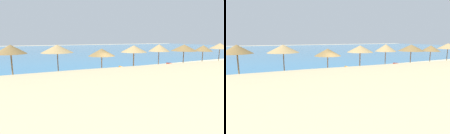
# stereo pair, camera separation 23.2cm
# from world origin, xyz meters

# --- Properties ---
(ground_plane) EXTENTS (160.00, 160.00, 0.00)m
(ground_plane) POSITION_xyz_m (0.00, 0.00, 0.00)
(ground_plane) COLOR beige
(sea_water) EXTENTS (160.00, 68.11, 0.01)m
(sea_water) POSITION_xyz_m (0.00, 40.63, 0.00)
(sea_water) COLOR teal
(sea_water) RESTS_ON ground_plane
(dune_ridge) EXTENTS (55.54, 11.79, 2.42)m
(dune_ridge) POSITION_xyz_m (-0.79, -7.07, 1.21)
(dune_ridge) COLOR #C9B586
(dune_ridge) RESTS_ON ground_plane
(beach_umbrella_2) EXTENTS (2.01, 2.01, 2.95)m
(beach_umbrella_2) POSITION_xyz_m (-7.09, 2.08, 2.63)
(beach_umbrella_2) COLOR brown
(beach_umbrella_2) RESTS_ON ground_plane
(beach_umbrella_3) EXTENTS (2.34, 2.34, 2.89)m
(beach_umbrella_3) POSITION_xyz_m (-4.13, 2.24, 2.59)
(beach_umbrella_3) COLOR brown
(beach_umbrella_3) RESTS_ON ground_plane
(beach_umbrella_4) EXTENTS (2.17, 2.17, 2.54)m
(beach_umbrella_4) POSITION_xyz_m (-0.74, 1.90, 2.24)
(beach_umbrella_4) COLOR brown
(beach_umbrella_4) RESTS_ON ground_plane
(beach_umbrella_5) EXTENTS (2.32, 2.32, 2.74)m
(beach_umbrella_5) POSITION_xyz_m (2.39, 1.97, 2.43)
(beach_umbrella_5) COLOR brown
(beach_umbrella_5) RESTS_ON ground_plane
(beach_umbrella_6) EXTENTS (2.01, 2.01, 2.80)m
(beach_umbrella_6) POSITION_xyz_m (5.40, 2.11, 2.44)
(beach_umbrella_6) COLOR brown
(beach_umbrella_6) RESTS_ON ground_plane
(beach_umbrella_7) EXTENTS (2.58, 2.58, 2.73)m
(beach_umbrella_7) POSITION_xyz_m (8.44, 1.79, 2.39)
(beach_umbrella_7) COLOR brown
(beach_umbrella_7) RESTS_ON ground_plane
(beach_umbrella_8) EXTENTS (2.03, 2.03, 2.58)m
(beach_umbrella_8) POSITION_xyz_m (11.84, 2.10, 2.24)
(beach_umbrella_8) COLOR brown
(beach_umbrella_8) RESTS_ON ground_plane
(beach_umbrella_9) EXTENTS (2.35, 2.35, 2.78)m
(beach_umbrella_9) POSITION_xyz_m (14.91, 2.13, 2.44)
(beach_umbrella_9) COLOR brown
(beach_umbrella_9) RESTS_ON ground_plane
(lounge_chair_0) EXTENTS (1.74, 1.25, 1.09)m
(lounge_chair_0) POSITION_xyz_m (8.40, 0.31, 0.41)
(lounge_chair_0) COLOR orange
(lounge_chair_0) RESTS_ON ground_plane
(lounge_chair_1) EXTENTS (1.60, 0.73, 1.11)m
(lounge_chair_1) POSITION_xyz_m (0.24, 1.13, 0.46)
(lounge_chair_1) COLOR orange
(lounge_chair_1) RESTS_ON ground_plane
(lounge_chair_2) EXTENTS (1.66, 1.12, 0.98)m
(lounge_chair_2) POSITION_xyz_m (5.89, 1.46, 0.44)
(lounge_chair_2) COLOR red
(lounge_chair_2) RESTS_ON ground_plane
(lounge_chair_3) EXTENTS (1.42, 0.85, 0.97)m
(lounge_chair_3) POSITION_xyz_m (-6.54, 1.57, 0.39)
(lounge_chair_3) COLOR #199972
(lounge_chair_3) RESTS_ON ground_plane
(lounge_chair_4) EXTENTS (1.70, 0.70, 1.01)m
(lounge_chair_4) POSITION_xyz_m (-4.79, 1.36, 0.43)
(lounge_chair_4) COLOR white
(lounge_chair_4) RESTS_ON ground_plane
(beach_ball) EXTENTS (0.31, 0.31, 0.31)m
(beach_ball) POSITION_xyz_m (-3.45, -1.41, 0.16)
(beach_ball) COLOR green
(beach_ball) RESTS_ON ground_plane
(cooler_box) EXTENTS (0.56, 0.67, 0.33)m
(cooler_box) POSITION_xyz_m (2.86, -1.77, 0.17)
(cooler_box) COLOR red
(cooler_box) RESTS_ON ground_plane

